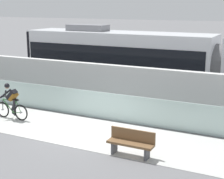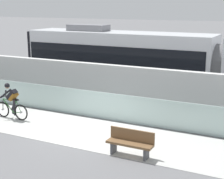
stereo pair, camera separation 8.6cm
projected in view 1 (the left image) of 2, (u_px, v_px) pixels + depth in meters
ground_plane at (84, 132)px, 14.40m from camera, size 200.00×200.00×0.00m
bike_path_deck at (84, 132)px, 14.39m from camera, size 32.00×3.20×0.01m
glass_parapet at (105, 106)px, 15.87m from camera, size 32.00×0.05×1.21m
concrete_barrier_wall at (123, 88)px, 17.32m from camera, size 32.00×0.36×2.13m
tram_rail_near at (142, 97)px, 19.73m from camera, size 32.00×0.08×0.01m
tram_rail_far at (151, 92)px, 20.98m from camera, size 32.00×0.08×0.01m
tram at (220, 67)px, 18.20m from camera, size 22.56×2.54×3.81m
cyclist_on_bike at (11, 102)px, 15.84m from camera, size 1.77×0.58×1.61m
bench at (131, 142)px, 12.03m from camera, size 1.60×0.45×0.89m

